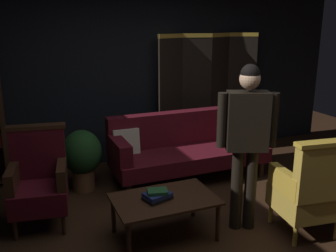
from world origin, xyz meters
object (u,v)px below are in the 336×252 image
object	(u,v)px
folding_screen	(208,92)
potted_plant	(82,156)
book_black_cloth	(157,198)
book_green_cloth	(157,191)
coffee_table	(164,202)
armchair_wing_left	(39,180)
standing_figure	(247,133)
book_navy_cloth	(157,195)
armchair_gilt_accent	(310,189)
velvet_couch	(187,145)

from	to	relation	value
folding_screen	potted_plant	size ratio (longest dim) A/B	2.42
book_black_cloth	book_green_cloth	world-z (taller)	book_green_cloth
folding_screen	coffee_table	xyz separation A→B (m)	(-1.58, -2.12, -0.61)
armchair_wing_left	coffee_table	bearing A→B (deg)	-34.10
standing_figure	book_navy_cloth	xyz separation A→B (m)	(-0.89, 0.14, -0.56)
armchair_wing_left	book_navy_cloth	size ratio (longest dim) A/B	4.26
armchair_gilt_accent	armchair_wing_left	size ratio (longest dim) A/B	1.00
coffee_table	book_green_cloth	world-z (taller)	book_green_cloth
potted_plant	book_black_cloth	xyz separation A→B (m)	(0.47, -1.41, -0.02)
book_green_cloth	folding_screen	bearing A→B (deg)	51.92
velvet_couch	book_green_cloth	world-z (taller)	velvet_couch
folding_screen	book_green_cloth	world-z (taller)	folding_screen
armchair_wing_left	book_green_cloth	bearing A→B (deg)	-36.01
folding_screen	potted_plant	distance (m)	2.31
book_black_cloth	book_green_cloth	bearing A→B (deg)	0.00
armchair_wing_left	standing_figure	bearing A→B (deg)	-24.82
velvet_couch	potted_plant	distance (m)	1.40
coffee_table	armchair_gilt_accent	bearing A→B (deg)	-20.36
armchair_gilt_accent	book_green_cloth	xyz separation A→B (m)	(-1.42, 0.50, 0.01)
coffee_table	book_navy_cloth	world-z (taller)	book_navy_cloth
velvet_couch	coffee_table	xyz separation A→B (m)	(-0.85, -1.30, -0.08)
folding_screen	standing_figure	xyz separation A→B (m)	(-0.77, -2.25, 0.04)
velvet_couch	standing_figure	bearing A→B (deg)	-91.60
armchair_gilt_accent	book_black_cloth	size ratio (longest dim) A/B	4.05
armchair_gilt_accent	armchair_wing_left	distance (m)	2.75
book_green_cloth	velvet_couch	bearing A→B (deg)	54.53
potted_plant	book_black_cloth	size ratio (longest dim) A/B	3.06
standing_figure	book_black_cloth	xyz separation A→B (m)	(-0.89, 0.14, -0.59)
coffee_table	armchair_wing_left	xyz separation A→B (m)	(-1.11, 0.75, 0.12)
potted_plant	book_navy_cloth	world-z (taller)	potted_plant
folding_screen	standing_figure	bearing A→B (deg)	-108.86
velvet_couch	coffee_table	world-z (taller)	velvet_couch
velvet_couch	book_navy_cloth	world-z (taller)	velvet_couch
armchair_wing_left	potted_plant	bearing A→B (deg)	49.55
coffee_table	book_black_cloth	size ratio (longest dim) A/B	3.89
coffee_table	potted_plant	size ratio (longest dim) A/B	1.27
folding_screen	velvet_couch	bearing A→B (deg)	-131.90
folding_screen	book_green_cloth	size ratio (longest dim) A/B	9.84
coffee_table	velvet_couch	bearing A→B (deg)	56.74
coffee_table	armchair_wing_left	size ratio (longest dim) A/B	0.96
coffee_table	book_black_cloth	xyz separation A→B (m)	(-0.07, -0.00, 0.06)
armchair_gilt_accent	book_navy_cloth	xyz separation A→B (m)	(-1.42, 0.50, -0.02)
coffee_table	book_navy_cloth	bearing A→B (deg)	-179.12
coffee_table	armchair_gilt_accent	xyz separation A→B (m)	(1.34, -0.50, 0.12)
coffee_table	book_navy_cloth	size ratio (longest dim) A/B	4.09
velvet_couch	potted_plant	xyz separation A→B (m)	(-1.40, 0.11, 0.00)
armchair_wing_left	armchair_gilt_accent	bearing A→B (deg)	-26.99
velvet_couch	book_navy_cloth	bearing A→B (deg)	-125.47
book_navy_cloth	standing_figure	bearing A→B (deg)	-8.79
book_navy_cloth	book_green_cloth	size ratio (longest dim) A/B	1.27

